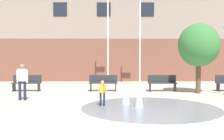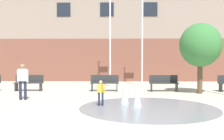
% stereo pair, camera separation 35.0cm
% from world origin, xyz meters
% --- Properties ---
extents(library_building, '(36.00, 6.05, 7.73)m').
position_xyz_m(library_building, '(0.00, 19.04, 3.87)').
color(library_building, brown).
rests_on(library_building, ground).
extents(splash_fountain, '(5.14, 5.14, 0.89)m').
position_xyz_m(splash_fountain, '(1.69, 4.70, 0.22)').
color(splash_fountain, gray).
rests_on(splash_fountain, ground).
extents(park_bench_left_of_flagpoles, '(1.60, 0.44, 0.91)m').
position_xyz_m(park_bench_left_of_flagpoles, '(-4.19, 9.53, 0.48)').
color(park_bench_left_of_flagpoles, '#28282D').
rests_on(park_bench_left_of_flagpoles, ground).
extents(park_bench_under_left_flagpole, '(1.60, 0.44, 0.91)m').
position_xyz_m(park_bench_under_left_flagpole, '(0.13, 9.53, 0.48)').
color(park_bench_under_left_flagpole, '#28282D').
rests_on(park_bench_under_left_flagpole, ground).
extents(park_bench_under_right_flagpole, '(1.60, 0.44, 0.91)m').
position_xyz_m(park_bench_under_right_flagpole, '(3.45, 9.45, 0.48)').
color(park_bench_under_right_flagpole, '#28282D').
rests_on(park_bench_under_right_flagpole, ground).
extents(adult_in_red, '(0.50, 0.27, 1.59)m').
position_xyz_m(adult_in_red, '(-3.34, 6.25, 0.93)').
color(adult_in_red, '#1E233D').
rests_on(adult_in_red, ground).
extents(child_running, '(0.31, 0.24, 0.99)m').
position_xyz_m(child_running, '(0.22, 4.80, 0.58)').
color(child_running, '#1E233D').
rests_on(child_running, ground).
extents(flagpole_left, '(0.80, 0.10, 8.09)m').
position_xyz_m(flagpole_left, '(0.40, 11.93, 4.29)').
color(flagpole_left, silver).
rests_on(flagpole_left, ground).
extents(flagpole_right, '(0.80, 0.10, 7.60)m').
position_xyz_m(flagpole_right, '(2.49, 11.93, 4.04)').
color(flagpole_right, silver).
rests_on(flagpole_right, ground).
extents(street_tree_near_building, '(2.14, 2.14, 3.69)m').
position_xyz_m(street_tree_near_building, '(5.18, 8.57, 2.53)').
color(street_tree_near_building, brown).
rests_on(street_tree_near_building, ground).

